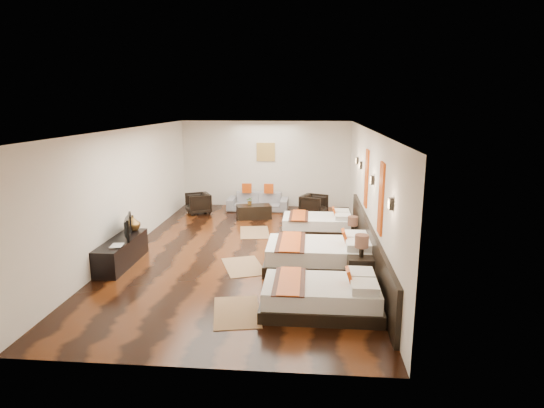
# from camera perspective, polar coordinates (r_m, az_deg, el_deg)

# --- Properties ---
(floor) EXTENTS (5.50, 9.50, 0.01)m
(floor) POSITION_cam_1_polar(r_m,az_deg,el_deg) (10.56, -3.33, -5.95)
(floor) COLOR black
(floor) RESTS_ON ground
(ceiling) EXTENTS (5.50, 9.50, 0.01)m
(ceiling) POSITION_cam_1_polar(r_m,az_deg,el_deg) (10.02, -3.54, 9.40)
(ceiling) COLOR white
(ceiling) RESTS_ON floor
(back_wall) EXTENTS (5.50, 0.01, 2.80)m
(back_wall) POSITION_cam_1_polar(r_m,az_deg,el_deg) (14.85, -0.78, 5.06)
(back_wall) COLOR silver
(back_wall) RESTS_ON floor
(left_wall) EXTENTS (0.01, 9.50, 2.80)m
(left_wall) POSITION_cam_1_polar(r_m,az_deg,el_deg) (10.94, -17.85, 1.69)
(left_wall) COLOR silver
(left_wall) RESTS_ON floor
(right_wall) EXTENTS (0.01, 9.50, 2.80)m
(right_wall) POSITION_cam_1_polar(r_m,az_deg,el_deg) (10.17, 12.09, 1.23)
(right_wall) COLOR silver
(right_wall) RESTS_ON floor
(headboard_panel) EXTENTS (0.08, 6.60, 0.90)m
(headboard_panel) POSITION_cam_1_polar(r_m,az_deg,el_deg) (9.63, 12.16, -5.25)
(headboard_panel) COLOR black
(headboard_panel) RESTS_ON floor
(bed_near) EXTENTS (1.96, 1.23, 0.75)m
(bed_near) POSITION_cam_1_polar(r_m,az_deg,el_deg) (7.63, 6.34, -11.47)
(bed_near) COLOR black
(bed_near) RESTS_ON floor
(bed_mid) EXTENTS (2.22, 1.40, 0.85)m
(bed_mid) POSITION_cam_1_polar(r_m,az_deg,el_deg) (9.43, 6.11, -6.46)
(bed_mid) COLOR black
(bed_mid) RESTS_ON floor
(bed_far) EXTENTS (1.87, 1.18, 0.71)m
(bed_far) POSITION_cam_1_polar(r_m,az_deg,el_deg) (11.93, 5.85, -2.58)
(bed_far) COLOR black
(bed_far) RESTS_ON floor
(nightstand_a) EXTENTS (0.49, 0.49, 0.97)m
(nightstand_a) POSITION_cam_1_polar(r_m,az_deg,el_deg) (8.77, 11.13, -7.78)
(nightstand_a) COLOR black
(nightstand_a) RESTS_ON floor
(nightstand_b) EXTENTS (0.43, 0.43, 0.85)m
(nightstand_b) POSITION_cam_1_polar(r_m,az_deg,el_deg) (10.52, 10.08, -4.49)
(nightstand_b) COLOR black
(nightstand_b) RESTS_ON floor
(jute_mat_near) EXTENTS (0.97, 1.32, 0.01)m
(jute_mat_near) POSITION_cam_1_polar(r_m,az_deg,el_deg) (7.65, -4.46, -13.44)
(jute_mat_near) COLOR olive
(jute_mat_near) RESTS_ON floor
(jute_mat_mid) EXTENTS (1.12, 1.38, 0.01)m
(jute_mat_mid) POSITION_cam_1_polar(r_m,az_deg,el_deg) (9.59, -3.63, -7.88)
(jute_mat_mid) COLOR olive
(jute_mat_mid) RESTS_ON floor
(jute_mat_far) EXTENTS (0.93, 1.30, 0.01)m
(jute_mat_far) POSITION_cam_1_polar(r_m,az_deg,el_deg) (12.00, -2.21, -3.60)
(jute_mat_far) COLOR olive
(jute_mat_far) RESTS_ON floor
(tv_console) EXTENTS (0.50, 1.80, 0.55)m
(tv_console) POSITION_cam_1_polar(r_m,az_deg,el_deg) (10.13, -18.48, -5.78)
(tv_console) COLOR black
(tv_console) RESTS_ON floor
(tv) EXTENTS (0.37, 0.82, 0.48)m
(tv) POSITION_cam_1_polar(r_m,az_deg,el_deg) (10.10, -18.09, -2.76)
(tv) COLOR black
(tv) RESTS_ON tv_console
(book) EXTENTS (0.27, 0.34, 0.03)m
(book) POSITION_cam_1_polar(r_m,az_deg,el_deg) (9.64, -19.70, -5.01)
(book) COLOR black
(book) RESTS_ON tv_console
(figurine) EXTENTS (0.40, 0.40, 0.35)m
(figurine) POSITION_cam_1_polar(r_m,az_deg,el_deg) (10.63, -17.18, -2.31)
(figurine) COLOR brown
(figurine) RESTS_ON tv_console
(sofa) EXTENTS (1.93, 0.77, 0.56)m
(sofa) POSITION_cam_1_polar(r_m,az_deg,el_deg) (14.42, -1.79, 0.31)
(sofa) COLOR gray
(sofa) RESTS_ON floor
(armchair_left) EXTENTS (0.94, 0.93, 0.64)m
(armchair_left) POSITION_cam_1_polar(r_m,az_deg,el_deg) (14.16, -9.32, 0.08)
(armchair_left) COLOR black
(armchair_left) RESTS_ON floor
(armchair_right) EXTENTS (0.93, 0.92, 0.65)m
(armchair_right) POSITION_cam_1_polar(r_m,az_deg,el_deg) (13.73, 5.31, -0.18)
(armchair_right) COLOR black
(armchair_right) RESTS_ON floor
(coffee_table) EXTENTS (1.10, 0.75, 0.40)m
(coffee_table) POSITION_cam_1_polar(r_m,az_deg,el_deg) (13.42, -2.31, -0.99)
(coffee_table) COLOR black
(coffee_table) RESTS_ON floor
(table_plant) EXTENTS (0.22, 0.19, 0.24)m
(table_plant) POSITION_cam_1_polar(r_m,az_deg,el_deg) (13.40, -2.81, 0.40)
(table_plant) COLOR #255A1E
(table_plant) RESTS_ON coffee_table
(orange_panel_a) EXTENTS (0.04, 0.40, 1.30)m
(orange_panel_a) POSITION_cam_1_polar(r_m,az_deg,el_deg) (8.27, 13.62, 0.67)
(orange_panel_a) COLOR #D86014
(orange_panel_a) RESTS_ON right_wall
(orange_panel_b) EXTENTS (0.04, 0.40, 1.30)m
(orange_panel_b) POSITION_cam_1_polar(r_m,az_deg,el_deg) (10.41, 11.86, 3.18)
(orange_panel_b) COLOR #D86014
(orange_panel_b) RESTS_ON right_wall
(sconce_near) EXTENTS (0.07, 0.12, 0.18)m
(sconce_near) POSITION_cam_1_polar(r_m,az_deg,el_deg) (7.17, 14.76, 0.02)
(sconce_near) COLOR black
(sconce_near) RESTS_ON right_wall
(sconce_mid) EXTENTS (0.07, 0.12, 0.18)m
(sconce_mid) POSITION_cam_1_polar(r_m,az_deg,el_deg) (9.31, 12.53, 2.98)
(sconce_mid) COLOR black
(sconce_mid) RESTS_ON right_wall
(sconce_far) EXTENTS (0.07, 0.12, 0.18)m
(sconce_far) POSITION_cam_1_polar(r_m,az_deg,el_deg) (11.47, 11.13, 4.83)
(sconce_far) COLOR black
(sconce_far) RESTS_ON right_wall
(sconce_lounge) EXTENTS (0.07, 0.12, 0.18)m
(sconce_lounge) POSITION_cam_1_polar(r_m,az_deg,el_deg) (12.35, 10.69, 5.40)
(sconce_lounge) COLOR black
(sconce_lounge) RESTS_ON right_wall
(gold_artwork) EXTENTS (0.60, 0.04, 0.60)m
(gold_artwork) POSITION_cam_1_polar(r_m,az_deg,el_deg) (14.78, -0.80, 6.59)
(gold_artwork) COLOR #AD873F
(gold_artwork) RESTS_ON back_wall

